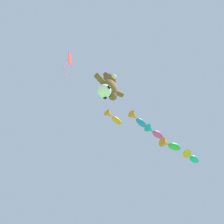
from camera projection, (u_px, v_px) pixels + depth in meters
name	position (u px, v px, depth m)	size (l,w,h in m)	color
teddy_bear_kite	(109.00, 85.00, 10.63)	(2.27, 1.00, 2.30)	brown
soccer_ball_kite	(104.00, 91.00, 9.24)	(0.83, 0.82, 0.76)	white
fish_kite_tangerine	(113.00, 118.00, 12.87)	(1.62, 0.61, 0.53)	orange
fish_kite_cobalt	(138.00, 120.00, 14.15)	(2.02, 0.75, 0.65)	blue
fish_kite_magenta	(154.00, 132.00, 15.46)	(2.02, 0.77, 0.75)	#E53F9E
fish_kite_emerald	(170.00, 145.00, 16.18)	(2.25, 1.32, 0.90)	green
fish_kite_teal	(192.00, 157.00, 16.54)	(1.90, 0.87, 0.85)	#19ADB2
diamond_kite	(70.00, 61.00, 12.58)	(0.85, 0.83, 3.03)	red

